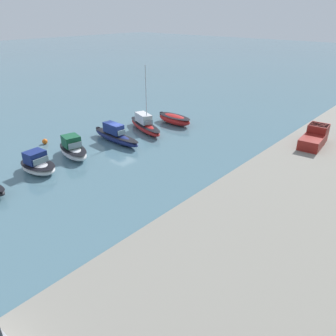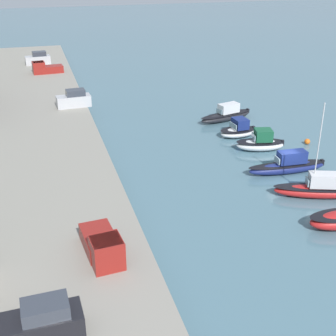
{
  "view_description": "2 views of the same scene",
  "coord_description": "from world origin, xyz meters",
  "px_view_note": "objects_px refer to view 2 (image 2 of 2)",
  "views": [
    {
      "loc": [
        24.17,
        28.55,
        14.28
      ],
      "look_at": [
        3.97,
        10.85,
        1.34
      ],
      "focal_mm": 35.0,
      "sensor_mm": 36.0,
      "label": 1
    },
    {
      "loc": [
        -35.3,
        21.8,
        19.29
      ],
      "look_at": [
        1.75,
        11.08,
        1.45
      ],
      "focal_mm": 50.0,
      "sensor_mm": 36.0,
      "label": 2
    }
  ],
  "objects_px": {
    "parked_car_1": "(38,59)",
    "pickup_truck_0": "(103,246)",
    "moored_boat_4": "(238,130)",
    "pickup_truck_1": "(45,68)",
    "moored_boat_1": "(320,189)",
    "moored_boat_5": "(226,115)",
    "parked_car_2": "(42,323)",
    "moored_boat_2": "(288,165)",
    "moored_boat_3": "(261,143)",
    "parked_car_0": "(74,99)",
    "mooring_buoy_0": "(307,142)"
  },
  "relations": [
    {
      "from": "moored_boat_5",
      "to": "parked_car_0",
      "type": "relative_size",
      "value": 1.8
    },
    {
      "from": "moored_boat_3",
      "to": "moored_boat_5",
      "type": "relative_size",
      "value": 0.71
    },
    {
      "from": "pickup_truck_0",
      "to": "mooring_buoy_0",
      "type": "bearing_deg",
      "value": -151.51
    },
    {
      "from": "moored_boat_2",
      "to": "parked_car_1",
      "type": "distance_m",
      "value": 53.44
    },
    {
      "from": "parked_car_0",
      "to": "parked_car_2",
      "type": "bearing_deg",
      "value": 168.19
    },
    {
      "from": "moored_boat_2",
      "to": "parked_car_1",
      "type": "relative_size",
      "value": 1.85
    },
    {
      "from": "parked_car_1",
      "to": "pickup_truck_1",
      "type": "bearing_deg",
      "value": -177.71
    },
    {
      "from": "parked_car_0",
      "to": "mooring_buoy_0",
      "type": "distance_m",
      "value": 28.76
    },
    {
      "from": "moored_boat_2",
      "to": "mooring_buoy_0",
      "type": "distance_m",
      "value": 8.35
    },
    {
      "from": "parked_car_0",
      "to": "pickup_truck_1",
      "type": "xyz_separation_m",
      "value": [
        19.48,
        2.65,
        -0.1
      ]
    },
    {
      "from": "pickup_truck_0",
      "to": "moored_boat_4",
      "type": "bearing_deg",
      "value": -136.9
    },
    {
      "from": "moored_boat_5",
      "to": "parked_car_0",
      "type": "bearing_deg",
      "value": 55.77
    },
    {
      "from": "moored_boat_2",
      "to": "moored_boat_4",
      "type": "bearing_deg",
      "value": 5.64
    },
    {
      "from": "pickup_truck_0",
      "to": "pickup_truck_1",
      "type": "relative_size",
      "value": 1.0
    },
    {
      "from": "parked_car_2",
      "to": "moored_boat_4",
      "type": "bearing_deg",
      "value": -42.48
    },
    {
      "from": "moored_boat_4",
      "to": "parked_car_1",
      "type": "bearing_deg",
      "value": 23.34
    },
    {
      "from": "pickup_truck_0",
      "to": "mooring_buoy_0",
      "type": "relative_size",
      "value": 7.73
    },
    {
      "from": "moored_boat_3",
      "to": "moored_boat_5",
      "type": "height_order",
      "value": "moored_boat_3"
    },
    {
      "from": "moored_boat_1",
      "to": "pickup_truck_0",
      "type": "xyz_separation_m",
      "value": [
        -5.68,
        19.57,
        1.54
      ]
    },
    {
      "from": "moored_boat_1",
      "to": "moored_boat_5",
      "type": "relative_size",
      "value": 1.09
    },
    {
      "from": "moored_boat_1",
      "to": "moored_boat_4",
      "type": "relative_size",
      "value": 1.86
    },
    {
      "from": "moored_boat_1",
      "to": "pickup_truck_0",
      "type": "height_order",
      "value": "moored_boat_1"
    },
    {
      "from": "moored_boat_1",
      "to": "mooring_buoy_0",
      "type": "distance_m",
      "value": 12.48
    },
    {
      "from": "moored_boat_4",
      "to": "mooring_buoy_0",
      "type": "height_order",
      "value": "moored_boat_4"
    },
    {
      "from": "parked_car_0",
      "to": "mooring_buoy_0",
      "type": "relative_size",
      "value": 6.82
    },
    {
      "from": "moored_boat_4",
      "to": "pickup_truck_1",
      "type": "height_order",
      "value": "pickup_truck_1"
    },
    {
      "from": "pickup_truck_0",
      "to": "pickup_truck_1",
      "type": "xyz_separation_m",
      "value": [
        52.55,
        1.12,
        0.0
      ]
    },
    {
      "from": "moored_boat_4",
      "to": "moored_boat_5",
      "type": "height_order",
      "value": "moored_boat_5"
    },
    {
      "from": "parked_car_2",
      "to": "pickup_truck_0",
      "type": "height_order",
      "value": "parked_car_2"
    },
    {
      "from": "moored_boat_1",
      "to": "pickup_truck_0",
      "type": "distance_m",
      "value": 20.44
    },
    {
      "from": "parked_car_2",
      "to": "parked_car_1",
      "type": "bearing_deg",
      "value": -4.28
    },
    {
      "from": "moored_boat_1",
      "to": "pickup_truck_1",
      "type": "distance_m",
      "value": 51.26
    },
    {
      "from": "moored_boat_3",
      "to": "parked_car_0",
      "type": "relative_size",
      "value": 1.28
    },
    {
      "from": "moored_boat_2",
      "to": "moored_boat_1",
      "type": "bearing_deg",
      "value": -175.27
    },
    {
      "from": "moored_boat_1",
      "to": "moored_boat_2",
      "type": "relative_size",
      "value": 1.06
    },
    {
      "from": "moored_boat_2",
      "to": "parked_car_0",
      "type": "height_order",
      "value": "parked_car_0"
    },
    {
      "from": "moored_boat_4",
      "to": "parked_car_2",
      "type": "distance_m",
      "value": 35.58
    },
    {
      "from": "pickup_truck_1",
      "to": "mooring_buoy_0",
      "type": "distance_m",
      "value": 44.4
    },
    {
      "from": "moored_boat_2",
      "to": "moored_boat_5",
      "type": "relative_size",
      "value": 1.03
    },
    {
      "from": "moored_boat_1",
      "to": "moored_boat_2",
      "type": "bearing_deg",
      "value": 21.85
    },
    {
      "from": "moored_boat_5",
      "to": "parked_car_2",
      "type": "height_order",
      "value": "parked_car_2"
    },
    {
      "from": "moored_boat_5",
      "to": "pickup_truck_1",
      "type": "height_order",
      "value": "pickup_truck_1"
    },
    {
      "from": "parked_car_2",
      "to": "moored_boat_1",
      "type": "bearing_deg",
      "value": -66.07
    },
    {
      "from": "moored_boat_5",
      "to": "pickup_truck_1",
      "type": "relative_size",
      "value": 1.59
    },
    {
      "from": "parked_car_1",
      "to": "pickup_truck_0",
      "type": "distance_m",
      "value": 59.82
    },
    {
      "from": "moored_boat_2",
      "to": "moored_boat_3",
      "type": "xyz_separation_m",
      "value": [
        5.93,
        -0.06,
        0.04
      ]
    },
    {
      "from": "parked_car_1",
      "to": "pickup_truck_0",
      "type": "relative_size",
      "value": 0.88
    },
    {
      "from": "moored_boat_2",
      "to": "parked_car_2",
      "type": "xyz_separation_m",
      "value": [
        -16.85,
        23.4,
        1.66
      ]
    },
    {
      "from": "moored_boat_3",
      "to": "pickup_truck_0",
      "type": "distance_m",
      "value": 25.7
    },
    {
      "from": "moored_boat_5",
      "to": "parked_car_0",
      "type": "xyz_separation_m",
      "value": [
        6.31,
        18.15,
        1.69
      ]
    }
  ]
}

